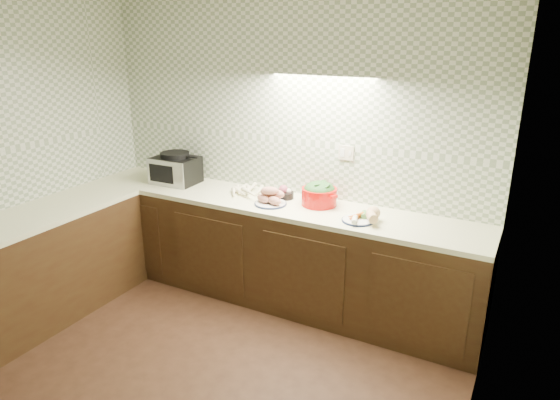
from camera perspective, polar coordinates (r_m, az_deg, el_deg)
The scene contains 8 objects.
room at distance 2.86m, azimuth -15.96°, elevation 5.03°, with size 3.60×3.60×2.60m.
counter at distance 4.17m, azimuth -14.92°, elevation -7.77°, with size 3.60×3.60×0.90m.
toaster_oven at distance 4.80m, azimuth -11.86°, elevation 3.52°, with size 0.42×0.33×0.29m.
parsnip_pile at distance 4.42m, azimuth -4.48°, elevation 1.13°, with size 0.31×0.37×0.07m.
sweet_potato_plate at distance 4.13m, azimuth -1.06°, elevation 0.25°, with size 0.27×0.27×0.16m.
onion_bowl at distance 4.28m, azimuth 0.53°, elevation 0.76°, with size 0.15×0.15×0.12m.
dutch_oven at distance 4.11m, azimuth 4.51°, elevation 0.73°, with size 0.38×0.38×0.20m.
veg_plate at distance 3.83m, azimuth 9.74°, elevation -1.80°, with size 0.31×0.32×0.12m.
Camera 1 is at (1.95, -1.99, 2.28)m, focal length 32.00 mm.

